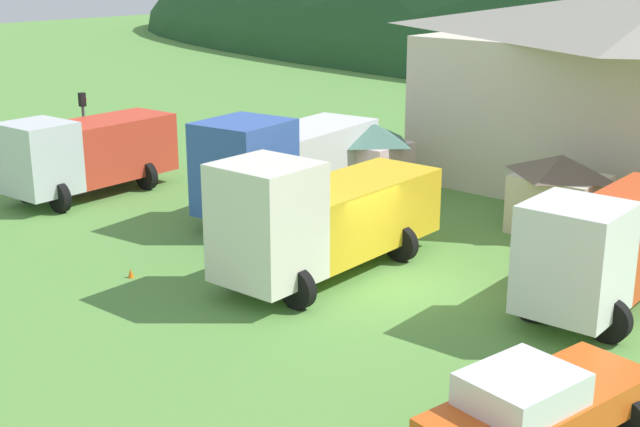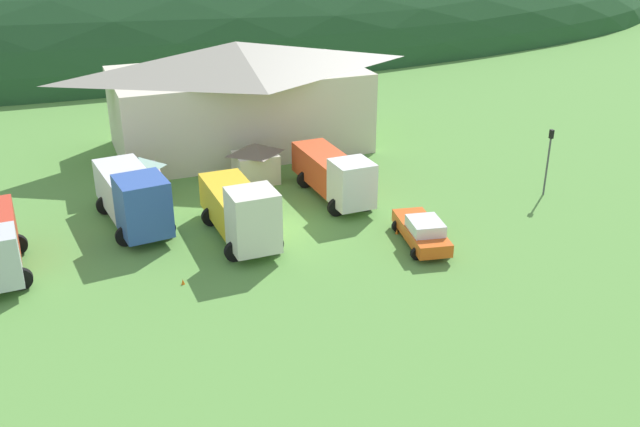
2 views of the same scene
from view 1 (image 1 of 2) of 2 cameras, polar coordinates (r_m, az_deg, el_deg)
The scene contains 11 objects.
ground_plane at distance 24.16m, azimuth 5.58°, elevation -4.83°, with size 200.00×200.00×0.00m, color #5B9342.
play_shed_cream at distance 29.31m, azimuth 15.66°, elevation 1.32°, with size 2.94×2.54×2.66m.
play_shed_pink at distance 32.86m, azimuth 3.63°, elevation 3.66°, with size 2.42×2.43×2.78m.
tow_truck_silver at distance 33.85m, azimuth -15.28°, elevation 4.01°, with size 3.34×6.82×3.15m.
box_truck_blue at distance 30.39m, azimuth -2.42°, elevation 3.50°, with size 3.87×8.26×3.68m.
heavy_rig_striped at distance 24.22m, azimuth 0.04°, elevation -0.17°, with size 3.33×7.89×3.75m.
heavy_rig_white at distance 23.76m, azimuth 18.90°, elevation -1.79°, with size 3.21×8.14×3.26m.
service_pickup_orange at distance 16.79m, azimuth 14.19°, elevation -12.36°, with size 2.84×5.32×1.66m.
traffic_light_west at distance 36.12m, azimuth -15.42°, elevation 5.62°, with size 0.20×0.32×3.62m.
traffic_cone_near_pickup at distance 18.78m, azimuth 14.81°, elevation -11.99°, with size 0.36×0.36×0.59m, color orange.
traffic_cone_mid_row at distance 25.26m, azimuth -12.47°, elevation -4.18°, with size 0.36×0.36×0.55m, color orange.
Camera 1 is at (12.93, -18.39, 8.85)m, focal length 48.05 mm.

